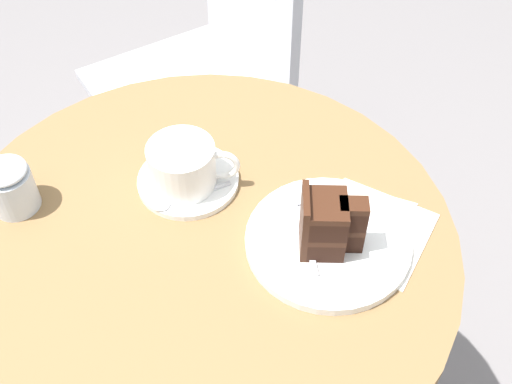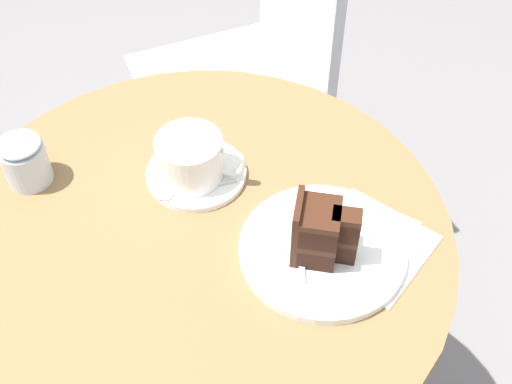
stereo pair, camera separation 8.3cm
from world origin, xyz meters
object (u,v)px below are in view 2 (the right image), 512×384
object	(u,v)px
cake_slice	(320,232)
napkin	(364,241)
cafe_chair	(261,46)
sugar_pot	(24,160)
teaspoon	(185,191)
saucer	(196,173)
fork	(301,223)
cake_plate	(322,250)
coffee_cup	(191,157)

from	to	relation	value
cake_slice	napkin	xyz separation A→B (m)	(0.06, 0.03, -0.05)
cafe_chair	sugar_pot	world-z (taller)	cafe_chair
teaspoon	sugar_pot	bearing A→B (deg)	-25.82
saucer	fork	bearing A→B (deg)	-26.11
cake_slice	fork	size ratio (longest dim) A/B	0.61
cake_slice	fork	bearing A→B (deg)	121.08
teaspoon	saucer	bearing A→B (deg)	-124.77
saucer	cake_plate	bearing A→B (deg)	-30.14
fork	cafe_chair	xyz separation A→B (m)	(-0.15, 0.67, -0.21)
cafe_chair	cake_slice	bearing A→B (deg)	-17.90
fork	sugar_pot	world-z (taller)	sugar_pot
napkin	teaspoon	bearing A→B (deg)	170.10
coffee_cup	cake_plate	size ratio (longest dim) A/B	0.58
cake_plate	cake_slice	bearing A→B (deg)	-120.03
coffee_cup	fork	xyz separation A→B (m)	(0.16, -0.07, -0.03)
cake_slice	teaspoon	bearing A→B (deg)	157.48
coffee_cup	cake_plate	bearing A→B (deg)	-28.24
coffee_cup	teaspoon	bearing A→B (deg)	-95.50
sugar_pot	saucer	bearing A→B (deg)	10.36
saucer	cake_plate	world-z (taller)	cake_plate
cake_slice	napkin	bearing A→B (deg)	31.02
teaspoon	cafe_chair	xyz separation A→B (m)	(0.01, 0.63, -0.20)
coffee_cup	sugar_pot	world-z (taller)	sugar_pot
saucer	teaspoon	xyz separation A→B (m)	(-0.01, -0.04, 0.01)
teaspoon	cake_slice	size ratio (longest dim) A/B	1.11
saucer	napkin	size ratio (longest dim) A/B	0.73
coffee_cup	sugar_pot	xyz separation A→B (m)	(-0.22, -0.04, -0.00)
fork	saucer	bearing A→B (deg)	56.85
napkin	sugar_pot	distance (m)	0.47
cake_plate	napkin	size ratio (longest dim) A/B	1.11
coffee_cup	fork	distance (m)	0.17
cake_plate	cafe_chair	xyz separation A→B (m)	(-0.18, 0.70, -0.20)
teaspoon	cafe_chair	distance (m)	0.66
saucer	fork	world-z (taller)	fork
cake_slice	coffee_cup	bearing A→B (deg)	148.68
cafe_chair	teaspoon	bearing A→B (deg)	-32.84
cake_plate	saucer	bearing A→B (deg)	149.86
teaspoon	cake_slice	world-z (taller)	cake_slice
cake_plate	cake_slice	world-z (taller)	cake_slice
saucer	sugar_pot	bearing A→B (deg)	-169.64
cake_slice	sugar_pot	distance (m)	0.42
coffee_cup	teaspoon	size ratio (longest dim) A/B	1.25
cake_plate	fork	xyz separation A→B (m)	(-0.03, 0.03, 0.01)
coffee_cup	cafe_chair	size ratio (longest dim) A/B	0.14
coffee_cup	cake_plate	xyz separation A→B (m)	(0.19, -0.10, -0.04)
saucer	cafe_chair	bearing A→B (deg)	89.45
cake_slice	cafe_chair	bearing A→B (deg)	103.85
teaspoon	napkin	xyz separation A→B (m)	(0.24, -0.04, -0.01)
cafe_chair	sugar_pot	size ratio (longest dim) A/B	12.01
teaspoon	sugar_pot	distance (m)	0.22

